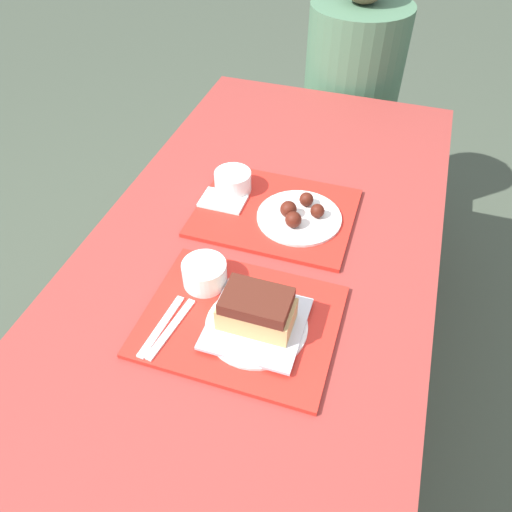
# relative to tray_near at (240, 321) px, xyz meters

# --- Properties ---
(ground_plane) EXTENTS (12.00, 12.00, 0.00)m
(ground_plane) POSITION_rel_tray_near_xyz_m (-0.03, 0.19, -0.74)
(ground_plane) COLOR #424C3D
(picnic_table) EXTENTS (0.86, 1.81, 0.74)m
(picnic_table) POSITION_rel_tray_near_xyz_m (-0.03, 0.19, -0.09)
(picnic_table) COLOR maroon
(picnic_table) RESTS_ON ground_plane
(picnic_bench_far) EXTENTS (0.81, 0.28, 0.42)m
(picnic_bench_far) POSITION_rel_tray_near_xyz_m (-0.03, 1.32, -0.39)
(picnic_bench_far) COLOR maroon
(picnic_bench_far) RESTS_ON ground_plane
(tray_near) EXTENTS (0.41, 0.32, 0.01)m
(tray_near) POSITION_rel_tray_near_xyz_m (0.00, 0.00, 0.00)
(tray_near) COLOR red
(tray_near) RESTS_ON picnic_table
(tray_far) EXTENTS (0.41, 0.32, 0.01)m
(tray_far) POSITION_rel_tray_near_xyz_m (-0.04, 0.37, 0.00)
(tray_far) COLOR red
(tray_far) RESTS_ON picnic_table
(bowl_coleslaw_near) EXTENTS (0.10, 0.10, 0.06)m
(bowl_coleslaw_near) POSITION_rel_tray_near_xyz_m (-0.11, 0.08, 0.04)
(bowl_coleslaw_near) COLOR white
(bowl_coleslaw_near) RESTS_ON tray_near
(brisket_sandwich_plate) EXTENTS (0.22, 0.22, 0.10)m
(brisket_sandwich_plate) POSITION_rel_tray_near_xyz_m (0.04, -0.01, 0.04)
(brisket_sandwich_plate) COLOR white
(brisket_sandwich_plate) RESTS_ON tray_near
(plastic_fork_near) EXTENTS (0.03, 0.17, 0.00)m
(plastic_fork_near) POSITION_rel_tray_near_xyz_m (-0.15, -0.07, 0.01)
(plastic_fork_near) COLOR white
(plastic_fork_near) RESTS_ON tray_near
(plastic_knife_near) EXTENTS (0.04, 0.17, 0.00)m
(plastic_knife_near) POSITION_rel_tray_near_xyz_m (-0.13, -0.07, 0.01)
(plastic_knife_near) COLOR white
(plastic_knife_near) RESTS_ON tray_near
(condiment_packet) EXTENTS (0.04, 0.03, 0.01)m
(condiment_packet) POSITION_rel_tray_near_xyz_m (-0.01, 0.07, 0.01)
(condiment_packet) COLOR #A59E93
(condiment_packet) RESTS_ON tray_near
(bowl_coleslaw_far) EXTENTS (0.10, 0.10, 0.06)m
(bowl_coleslaw_far) POSITION_rel_tray_near_xyz_m (-0.17, 0.42, 0.04)
(bowl_coleslaw_far) COLOR white
(bowl_coleslaw_far) RESTS_ON tray_far
(wings_plate_far) EXTENTS (0.22, 0.22, 0.05)m
(wings_plate_far) POSITION_rel_tray_near_xyz_m (0.04, 0.36, 0.02)
(wings_plate_far) COLOR white
(wings_plate_far) RESTS_ON tray_far
(napkin_far) EXTENTS (0.12, 0.08, 0.01)m
(napkin_far) POSITION_rel_tray_near_xyz_m (-0.18, 0.36, 0.01)
(napkin_far) COLOR white
(napkin_far) RESTS_ON tray_far
(person_seated_across) EXTENTS (0.38, 0.38, 0.73)m
(person_seated_across) POSITION_rel_tray_near_xyz_m (0.01, 1.32, -0.02)
(person_seated_across) COLOR #477051
(person_seated_across) RESTS_ON picnic_bench_far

